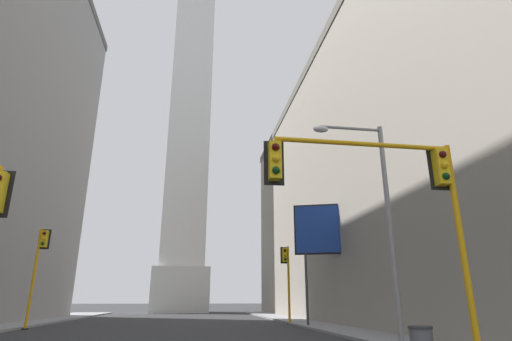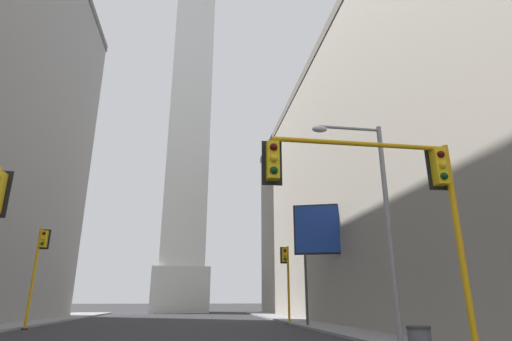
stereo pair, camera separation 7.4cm
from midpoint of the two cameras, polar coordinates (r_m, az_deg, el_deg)
sidewalk_right at (r=26.46m, az=14.34°, el=-21.17°), size 5.00×71.71×0.15m
building_right at (r=40.08m, az=20.30°, el=-2.06°), size 18.23×54.44×23.99m
obelisk at (r=72.37m, az=-9.02°, el=12.21°), size 8.21×8.21×78.92m
traffic_light_mid_left at (r=30.39m, az=-28.64°, el=-11.34°), size 0.79×0.52×6.35m
traffic_light_near_right at (r=12.12m, az=18.98°, el=-2.58°), size 5.84×0.51×6.26m
traffic_light_mid_right at (r=33.14m, az=4.45°, el=-14.24°), size 0.79×0.52×5.94m
street_lamp at (r=16.55m, az=16.89°, el=-4.81°), size 3.03×0.36×8.76m
billboard_sign at (r=29.38m, az=9.86°, el=-8.67°), size 4.21×1.66×8.45m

